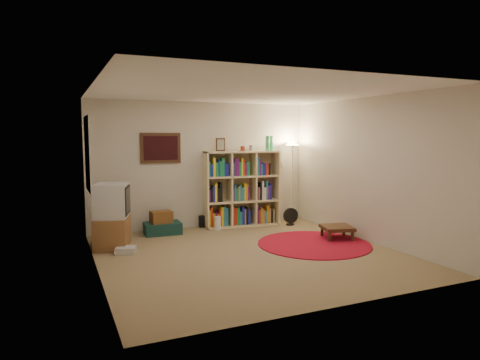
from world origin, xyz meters
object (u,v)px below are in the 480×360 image
object	(u,v)px
floor_lamp	(292,156)
tv_stand	(112,217)
floor_fan	(291,216)
side_table	(337,228)
suitcase	(163,228)
bookshelf	(240,190)

from	to	relation	value
floor_lamp	tv_stand	bearing A→B (deg)	-169.25
floor_fan	side_table	distance (m)	1.37
floor_lamp	side_table	bearing A→B (deg)	-93.19
floor_fan	side_table	xyz separation A→B (m)	(0.15, -1.37, 0.02)
floor_lamp	floor_fan	xyz separation A→B (m)	(-0.25, -0.39, -1.23)
floor_lamp	floor_fan	bearing A→B (deg)	-122.76
tv_stand	side_table	world-z (taller)	tv_stand
tv_stand	suitcase	world-z (taller)	tv_stand
floor_lamp	floor_fan	size ratio (longest dim) A/B	4.72
floor_fan	tv_stand	world-z (taller)	tv_stand
floor_fan	suitcase	world-z (taller)	floor_fan
tv_stand	suitcase	bearing A→B (deg)	48.97
bookshelf	side_table	xyz separation A→B (m)	(1.11, -1.76, -0.54)
side_table	tv_stand	bearing A→B (deg)	164.59
side_table	floor_fan	bearing A→B (deg)	96.36
floor_lamp	side_table	world-z (taller)	floor_lamp
tv_stand	side_table	xyz separation A→B (m)	(3.73, -1.03, -0.31)
bookshelf	suitcase	xyz separation A→B (m)	(-1.64, -0.11, -0.63)
floor_fan	tv_stand	bearing A→B (deg)	-172.98
floor_lamp	suitcase	distance (m)	3.13
bookshelf	floor_lamp	xyz separation A→B (m)	(1.21, -0.00, 0.67)
bookshelf	floor_lamp	distance (m)	1.38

